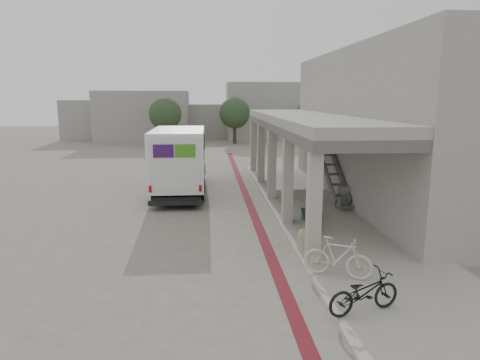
{
  "coord_description": "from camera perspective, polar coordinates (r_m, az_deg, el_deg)",
  "views": [
    {
      "loc": [
        -0.89,
        -15.06,
        4.81
      ],
      "look_at": [
        0.38,
        1.46,
        1.6
      ],
      "focal_mm": 32.0,
      "sensor_mm": 36.0,
      "label": 1
    }
  ],
  "objects": [
    {
      "name": "tree_mid",
      "position": [
        45.18,
        -0.72,
        8.89
      ],
      "size": [
        3.2,
        3.2,
        4.8
      ],
      "color": "#38281C",
      "rests_on": "ground"
    },
    {
      "name": "tree_left",
      "position": [
        43.29,
        -9.94,
        8.64
      ],
      "size": [
        3.2,
        3.2,
        4.8
      ],
      "color": "#38281C",
      "rests_on": "ground"
    },
    {
      "name": "ground",
      "position": [
        15.83,
        -0.96,
        -6.72
      ],
      "size": [
        120.0,
        120.0,
        0.0
      ],
      "primitive_type": "plane",
      "color": "#6A645B",
      "rests_on": "ground"
    },
    {
      "name": "bicycle_cream",
      "position": [
        11.73,
        12.93,
        -10.01
      ],
      "size": [
        1.85,
        1.28,
        1.09
      ],
      "primitive_type": "imported",
      "rotation": [
        0.0,
        0.0,
        1.1
      ],
      "color": "beige",
      "rests_on": "sidewalk"
    },
    {
      "name": "bollard_near",
      "position": [
        13.64,
        8.6,
        -7.77
      ],
      "size": [
        0.45,
        0.45,
        0.67
      ],
      "color": "gray",
      "rests_on": "sidewalk"
    },
    {
      "name": "bollard_far",
      "position": [
        17.29,
        9.97,
        -3.89
      ],
      "size": [
        0.41,
        0.41,
        0.61
      ],
      "color": "gray",
      "rests_on": "sidewalk"
    },
    {
      "name": "tree_right",
      "position": [
        45.42,
        9.61,
        8.75
      ],
      "size": [
        3.2,
        3.2,
        4.8
      ],
      "color": "#38281C",
      "rests_on": "ground"
    },
    {
      "name": "bicycle_black",
      "position": [
        10.09,
        16.2,
        -14.19
      ],
      "size": [
        1.9,
        1.12,
        0.94
      ],
      "primitive_type": "imported",
      "rotation": [
        0.0,
        0.0,
        1.87
      ],
      "color": "black",
      "rests_on": "sidewalk"
    },
    {
      "name": "bike_lane_stripe",
      "position": [
        17.82,
        1.87,
        -4.68
      ],
      "size": [
        0.35,
        40.0,
        0.01
      ],
      "primitive_type": "cube",
      "color": "maroon",
      "rests_on": "ground"
    },
    {
      "name": "transit_building",
      "position": [
        21.08,
        17.24,
        6.64
      ],
      "size": [
        7.6,
        17.0,
        7.0
      ],
      "color": "gray",
      "rests_on": "ground"
    },
    {
      "name": "utility_cabinet",
      "position": [
        19.19,
        13.61,
        -2.06
      ],
      "size": [
        0.44,
        0.58,
        0.94
      ],
      "primitive_type": "cube",
      "rotation": [
        0.0,
        0.0,
        -0.04
      ],
      "color": "slate",
      "rests_on": "sidewalk"
    },
    {
      "name": "distant_backdrop",
      "position": [
        51.03,
        -6.65,
        8.52
      ],
      "size": [
        28.0,
        10.0,
        6.5
      ],
      "color": "gray",
      "rests_on": "ground"
    },
    {
      "name": "sidewalk",
      "position": [
        16.53,
        13.1,
        -6.03
      ],
      "size": [
        4.4,
        28.0,
        0.12
      ],
      "primitive_type": "cube",
      "color": "gray",
      "rests_on": "ground"
    },
    {
      "name": "fedex_truck",
      "position": [
        21.93,
        -8.0,
        2.86
      ],
      "size": [
        2.46,
        7.75,
        3.3
      ],
      "rotation": [
        0.0,
        0.0,
        -0.0
      ],
      "color": "black",
      "rests_on": "ground"
    },
    {
      "name": "bench",
      "position": [
        16.02,
        9.1,
        -4.99
      ],
      "size": [
        0.7,
        1.97,
        0.45
      ],
      "rotation": [
        0.0,
        0.0,
        -0.15
      ],
      "color": "slate",
      "rests_on": "sidewalk"
    }
  ]
}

